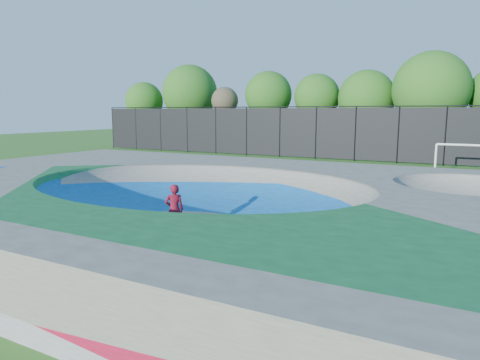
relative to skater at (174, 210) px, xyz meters
The scene contains 7 objects.
ground 1.20m from the skater, 80.33° to the left, with size 120.00×120.00×0.00m, color #30661C.
skate_deck 0.93m from the skater, 80.33° to the left, with size 22.00×14.00×1.50m, color gray.
skater is the anchor object (origin of this frame).
skateboard 0.73m from the skater, ahead, with size 0.78×0.22×0.05m, color black.
soccer_goal 18.46m from the skater, 66.76° to the left, with size 2.80×0.12×1.84m.
fence 21.96m from the skater, 89.59° to the left, with size 48.09×0.09×4.04m.
treeline 27.47m from the skater, 88.62° to the left, with size 52.70×7.63×8.45m.
Camera 1 is at (7.33, -10.87, 3.61)m, focal length 32.00 mm.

